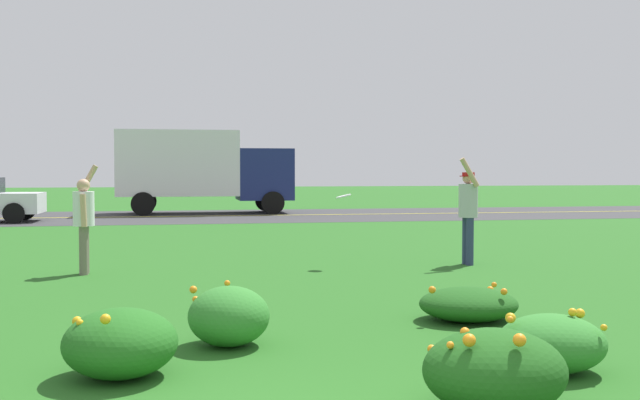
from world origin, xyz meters
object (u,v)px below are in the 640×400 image
person_catcher_red_cap_gray_shirt (468,208)px  frisbee_white (343,196)px  box_truck_navy (202,167)px  person_thrower_white_shirt (84,217)px

person_catcher_red_cap_gray_shirt → frisbee_white: (-2.25, 0.15, 0.22)m
person_catcher_red_cap_gray_shirt → box_truck_navy: bearing=103.7°
person_catcher_red_cap_gray_shirt → box_truck_navy: box_truck_navy is taller
person_catcher_red_cap_gray_shirt → box_truck_navy: 17.45m
person_catcher_red_cap_gray_shirt → frisbee_white: size_ratio=7.16×
person_thrower_white_shirt → box_truck_navy: bearing=81.7°
person_thrower_white_shirt → box_truck_navy: 17.12m
person_catcher_red_cap_gray_shirt → frisbee_white: bearing=176.2°
frisbee_white → box_truck_navy: size_ratio=0.04×
box_truck_navy → person_catcher_red_cap_gray_shirt: bearing=-76.3°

